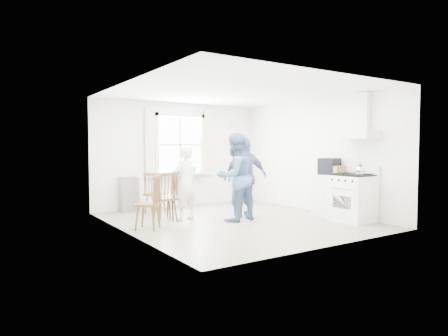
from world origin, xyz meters
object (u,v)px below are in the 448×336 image
(windsor_chair_a, at_px, (175,190))
(windsor_chair_b, at_px, (167,192))
(low_cabinet, at_px, (328,195))
(windsor_chair_c, at_px, (153,196))
(person_right, at_px, (245,177))
(person_left, at_px, (185,183))
(person_mid, at_px, (235,177))
(gas_stove, at_px, (353,197))
(stereo_stack, at_px, (329,166))

(windsor_chair_a, xyz_separation_m, windsor_chair_b, (-0.25, -0.16, -0.01))
(low_cabinet, distance_m, windsor_chair_c, 3.80)
(windsor_chair_c, xyz_separation_m, person_right, (2.19, 0.17, 0.25))
(windsor_chair_c, height_order, person_left, person_left)
(windsor_chair_a, xyz_separation_m, windsor_chair_c, (-0.75, -0.66, -0.02))
(windsor_chair_b, xyz_separation_m, windsor_chair_c, (-0.51, -0.50, -0.00))
(windsor_chair_b, distance_m, person_mid, 1.39)
(windsor_chair_c, bearing_deg, windsor_chair_a, 41.28)
(gas_stove, distance_m, windsor_chair_a, 3.60)
(person_mid, bearing_deg, person_left, -43.63)
(windsor_chair_a, bearing_deg, stereo_stack, -26.30)
(gas_stove, distance_m, low_cabinet, 0.70)
(low_cabinet, xyz_separation_m, person_right, (-1.53, 0.94, 0.40))
(windsor_chair_c, bearing_deg, low_cabinet, -11.76)
(person_mid, distance_m, person_right, 0.57)
(windsor_chair_a, height_order, person_right, person_right)
(low_cabinet, bearing_deg, person_right, 148.37)
(windsor_chair_a, distance_m, person_right, 1.54)
(person_mid, xyz_separation_m, person_right, (0.48, 0.30, -0.03))
(windsor_chair_a, distance_m, person_mid, 1.27)
(stereo_stack, bearing_deg, gas_stove, -95.08)
(windsor_chair_c, bearing_deg, windsor_chair_b, 44.79)
(person_left, bearing_deg, person_right, 150.56)
(low_cabinet, relative_size, windsor_chair_c, 0.91)
(windsor_chair_c, distance_m, person_right, 2.21)
(windsor_chair_c, xyz_separation_m, person_left, (0.90, 0.50, 0.16))
(person_left, relative_size, person_mid, 0.86)
(gas_stove, distance_m, person_mid, 2.39)
(windsor_chair_b, xyz_separation_m, person_right, (1.68, -0.34, 0.25))
(gas_stove, relative_size, person_mid, 0.63)
(windsor_chair_a, bearing_deg, low_cabinet, -25.86)
(person_left, distance_m, person_right, 1.33)
(stereo_stack, height_order, person_left, person_left)
(windsor_chair_a, relative_size, windsor_chair_b, 1.02)
(low_cabinet, xyz_separation_m, person_left, (-2.81, 1.27, 0.31))
(stereo_stack, relative_size, person_right, 0.27)
(windsor_chair_b, bearing_deg, low_cabinet, -21.69)
(person_right, bearing_deg, low_cabinet, 157.97)
(windsor_chair_a, relative_size, person_right, 0.60)
(stereo_stack, bearing_deg, windsor_chair_a, 153.70)
(stereo_stack, xyz_separation_m, windsor_chair_c, (-3.71, 0.80, -0.47))
(person_left, bearing_deg, gas_stove, 129.20)
(person_left, bearing_deg, windsor_chair_a, -63.39)
(low_cabinet, bearing_deg, stereo_stack, -111.92)
(stereo_stack, xyz_separation_m, person_mid, (-2.00, 0.67, -0.19))
(windsor_chair_b, bearing_deg, stereo_stack, -22.11)
(person_mid, height_order, person_right, person_mid)
(windsor_chair_c, relative_size, person_left, 0.65)
(stereo_stack, distance_m, windsor_chair_b, 3.49)
(person_mid, bearing_deg, windsor_chair_b, -33.56)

